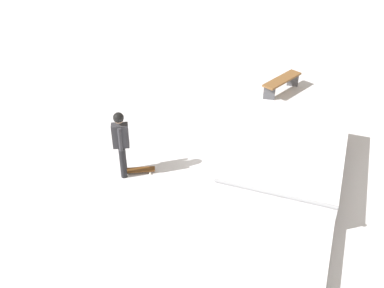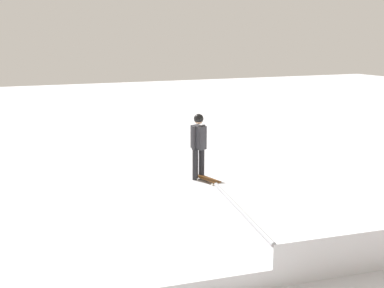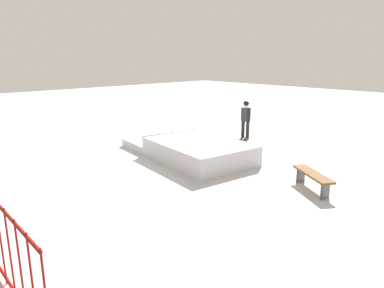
% 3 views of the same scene
% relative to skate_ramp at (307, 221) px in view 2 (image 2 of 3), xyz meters
% --- Properties ---
extents(ground_plane, '(60.00, 60.00, 0.00)m').
position_rel_skate_ramp_xyz_m(ground_plane, '(-0.19, -0.30, -0.32)').
color(ground_plane, silver).
extents(skate_ramp, '(5.68, 3.24, 0.74)m').
position_rel_skate_ramp_xyz_m(skate_ramp, '(0.00, 0.00, 0.00)').
color(skate_ramp, silver).
rests_on(skate_ramp, ground).
extents(skater, '(0.42, 0.43, 1.73)m').
position_rel_skate_ramp_xyz_m(skater, '(0.54, -3.79, 0.69)').
color(skater, black).
rests_on(skater, ground).
extents(skateboard, '(0.45, 0.82, 0.09)m').
position_rel_skate_ramp_xyz_m(skateboard, '(0.42, -3.46, -0.24)').
color(skateboard, '#593314').
rests_on(skateboard, ground).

